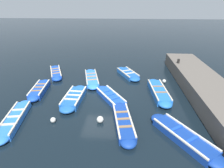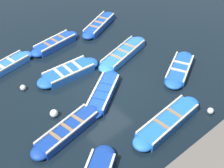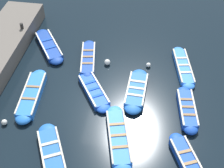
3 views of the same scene
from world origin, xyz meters
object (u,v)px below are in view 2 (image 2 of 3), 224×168
boat_inner_gap (99,25)px  boat_drifting (55,44)px  buoy_yellow_far (211,111)px  buoy_white_drifting (54,113)px  buoy_orange_near (23,88)px  boat_alongside (103,93)px  boat_far_corner (2,69)px  boat_outer_left (168,122)px  boat_centre (180,69)px  boat_near_quay (123,54)px  boat_bow_out (69,72)px  boat_tucked (68,130)px

boat_inner_gap → boat_drifting: bearing=-88.8°
buoy_yellow_far → boat_inner_gap: bearing=173.6°
boat_inner_gap → buoy_white_drifting: boat_inner_gap is taller
buoy_orange_near → boat_alongside: bearing=43.5°
boat_far_corner → boat_outer_left: bearing=24.3°
boat_centre → boat_outer_left: (2.04, -3.18, 0.03)m
buoy_orange_near → buoy_white_drifting: 2.42m
boat_centre → boat_inner_gap: bearing=-177.5°
boat_near_quay → boat_outer_left: size_ratio=0.99×
boat_bow_out → boat_centre: size_ratio=1.04×
boat_inner_gap → buoy_orange_near: 6.76m
boat_outer_left → boat_drifting: (-8.08, -0.28, -0.01)m
buoy_yellow_far → boat_far_corner: bearing=-147.6°
boat_near_quay → boat_centre: bearing=23.2°
boat_alongside → buoy_yellow_far: (3.89, 2.77, -0.01)m
boat_far_corner → boat_tucked: bearing=1.8°
boat_centre → buoy_yellow_far: size_ratio=11.50×
boat_drifting → boat_inner_gap: (-0.07, 3.20, -0.01)m
boat_drifting → boat_inner_gap: size_ratio=0.93×
boat_bow_out → buoy_white_drifting: 2.84m
boat_inner_gap → boat_centre: bearing=2.5°
boat_tucked → buoy_white_drifting: (-1.18, 0.11, -0.00)m
boat_tucked → boat_far_corner: bearing=-178.2°
boat_near_quay → boat_far_corner: boat_near_quay is taller
boat_bow_out → boat_inner_gap: boat_bow_out is taller
boat_outer_left → buoy_white_drifting: 4.79m
boat_far_corner → boat_drifting: (-0.18, 3.28, 0.03)m
boat_outer_left → boat_drifting: 8.08m
buoy_yellow_far → buoy_white_drifting: size_ratio=0.82×
boat_centre → buoy_yellow_far: (2.77, -1.27, -0.02)m
buoy_yellow_far → boat_centre: bearing=155.5°
boat_centre → buoy_orange_near: size_ratio=11.99×
boat_tucked → boat_far_corner: size_ratio=0.97×
boat_bow_out → boat_far_corner: (-2.48, -2.36, -0.03)m
boat_near_quay → boat_far_corner: (-3.01, -5.52, -0.01)m
boat_centre → boat_tucked: 6.58m
boat_centre → boat_drifting: (-6.04, -3.46, 0.02)m
boat_drifting → buoy_yellow_far: (8.81, 2.20, -0.05)m
boat_bow_out → boat_outer_left: 5.55m
buoy_white_drifting → boat_inner_gap: bearing=126.9°
boat_far_corner → buoy_white_drifting: size_ratio=10.82×
boat_tucked → buoy_yellow_far: (3.04, 5.31, -0.04)m
boat_tucked → boat_far_corner: (-5.59, -0.17, -0.02)m
boat_outer_left → buoy_white_drifting: size_ratio=11.46×
boat_tucked → boat_drifting: 6.56m
boat_outer_left → buoy_white_drifting: boat_outer_left is taller
boat_centre → boat_alongside: boat_centre is taller
buoy_white_drifting → buoy_orange_near: bearing=-176.0°
boat_centre → buoy_orange_near: boat_centre is taller
boat_centre → buoy_white_drifting: size_ratio=9.41×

